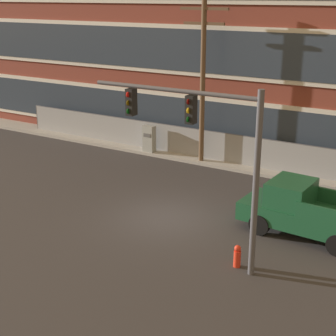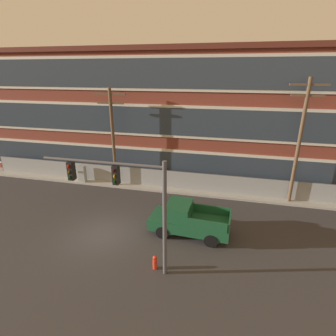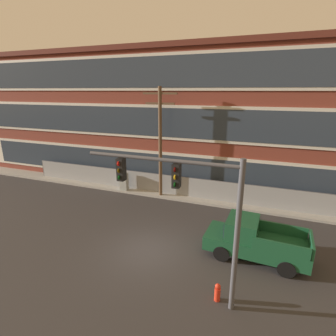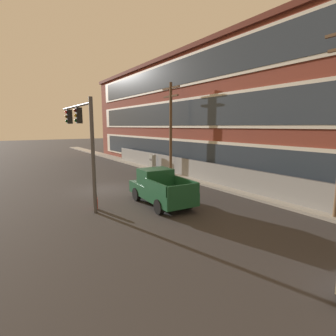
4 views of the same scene
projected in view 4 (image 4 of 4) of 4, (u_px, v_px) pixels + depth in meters
ground_plane at (107, 189)px, 19.06m from camera, size 160.00×160.00×0.00m
sidewalk_building_side at (188, 177)px, 23.10m from camera, size 80.00×1.67×0.16m
brick_mill_building at (271, 112)px, 22.36m from camera, size 55.52×10.82×11.49m
chain_link_fence at (193, 169)px, 22.48m from camera, size 30.22×0.06×1.72m
traffic_signal_mast at (82, 131)px, 14.73m from camera, size 6.05×0.43×6.01m
pickup_truck_dark_green at (160, 188)px, 15.36m from camera, size 5.06×2.29×2.03m
utility_pole_near_corner at (171, 125)px, 23.85m from camera, size 2.61×0.26×8.42m
electrical_cabinet at (152, 163)px, 27.08m from camera, size 0.65×0.45×1.65m
fire_hydrant at (95, 202)px, 14.48m from camera, size 0.24×0.24×0.78m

